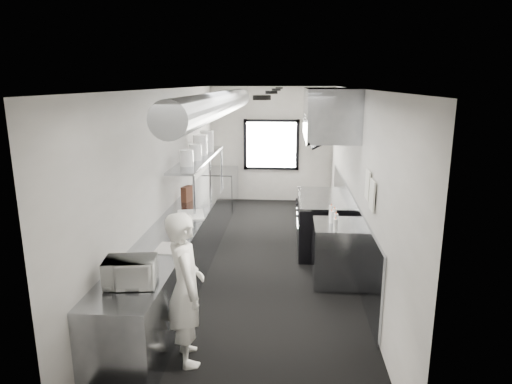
% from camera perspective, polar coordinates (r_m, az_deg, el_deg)
% --- Properties ---
extents(floor, '(3.00, 8.00, 0.01)m').
position_cam_1_polar(floor, '(7.58, 0.58, -8.73)').
color(floor, black).
rests_on(floor, ground).
extents(ceiling, '(3.00, 8.00, 0.01)m').
position_cam_1_polar(ceiling, '(7.00, 0.64, 12.95)').
color(ceiling, silver).
rests_on(ceiling, wall_back).
extents(wall_back, '(3.00, 0.02, 2.80)m').
position_cam_1_polar(wall_back, '(11.10, 1.95, 6.01)').
color(wall_back, beige).
rests_on(wall_back, floor).
extents(wall_front, '(3.00, 0.02, 2.80)m').
position_cam_1_polar(wall_front, '(3.37, -3.91, -12.73)').
color(wall_front, beige).
rests_on(wall_front, floor).
extents(wall_left, '(0.02, 8.00, 2.80)m').
position_cam_1_polar(wall_left, '(7.41, -11.06, 1.83)').
color(wall_left, beige).
rests_on(wall_left, floor).
extents(wall_right, '(0.02, 8.00, 2.80)m').
position_cam_1_polar(wall_right, '(7.22, 12.57, 1.45)').
color(wall_right, beige).
rests_on(wall_right, floor).
extents(wall_cladding, '(0.03, 5.50, 1.10)m').
position_cam_1_polar(wall_cladding, '(7.72, 11.79, -4.24)').
color(wall_cladding, gray).
rests_on(wall_cladding, wall_right).
extents(hvac_duct, '(0.40, 6.40, 0.40)m').
position_cam_1_polar(hvac_duct, '(7.48, -4.62, 11.05)').
color(hvac_duct, gray).
rests_on(hvac_duct, ceiling).
extents(service_window, '(1.36, 0.05, 1.25)m').
position_cam_1_polar(service_window, '(11.06, 1.94, 5.99)').
color(service_window, white).
rests_on(service_window, wall_back).
extents(exhaust_hood, '(0.81, 2.20, 0.88)m').
position_cam_1_polar(exhaust_hood, '(7.73, 9.23, 9.82)').
color(exhaust_hood, gray).
rests_on(exhaust_hood, ceiling).
extents(prep_counter, '(0.70, 6.00, 0.90)m').
position_cam_1_polar(prep_counter, '(7.12, -9.02, -6.55)').
color(prep_counter, gray).
rests_on(prep_counter, floor).
extents(pass_shelf, '(0.45, 3.00, 0.68)m').
position_cam_1_polar(pass_shelf, '(8.27, -7.22, 4.16)').
color(pass_shelf, gray).
rests_on(pass_shelf, prep_counter).
extents(range, '(0.88, 1.60, 0.94)m').
position_cam_1_polar(range, '(8.08, 8.30, -3.87)').
color(range, black).
rests_on(range, floor).
extents(bottle_station, '(0.65, 0.80, 0.90)m').
position_cam_1_polar(bottle_station, '(6.78, 10.02, -7.63)').
color(bottle_station, gray).
rests_on(bottle_station, floor).
extents(far_work_table, '(0.70, 1.20, 0.90)m').
position_cam_1_polar(far_work_table, '(10.60, -4.50, 0.38)').
color(far_work_table, gray).
rests_on(far_work_table, floor).
extents(notice_sheet_a, '(0.02, 0.28, 0.38)m').
position_cam_1_polar(notice_sheet_a, '(6.02, 13.96, 0.87)').
color(notice_sheet_a, silver).
rests_on(notice_sheet_a, wall_right).
extents(notice_sheet_b, '(0.02, 0.28, 0.38)m').
position_cam_1_polar(notice_sheet_b, '(5.69, 14.50, -0.40)').
color(notice_sheet_b, silver).
rests_on(notice_sheet_b, wall_right).
extents(line_cook, '(0.59, 0.71, 1.65)m').
position_cam_1_polar(line_cook, '(4.82, -8.90, -11.95)').
color(line_cook, silver).
rests_on(line_cook, floor).
extents(microwave, '(0.52, 0.42, 0.28)m').
position_cam_1_polar(microwave, '(4.77, -15.63, -9.74)').
color(microwave, silver).
rests_on(microwave, prep_counter).
extents(deli_tub_a, '(0.15, 0.15, 0.10)m').
position_cam_1_polar(deli_tub_a, '(5.27, -15.78, -8.52)').
color(deli_tub_a, '#A1AB9E').
rests_on(deli_tub_a, prep_counter).
extents(deli_tub_b, '(0.18, 0.18, 0.11)m').
position_cam_1_polar(deli_tub_b, '(5.08, -16.26, -9.35)').
color(deli_tub_b, '#A1AB9E').
rests_on(deli_tub_b, prep_counter).
extents(newspaper, '(0.33, 0.41, 0.01)m').
position_cam_1_polar(newspaper, '(5.70, -10.86, -7.00)').
color(newspaper, silver).
rests_on(newspaper, prep_counter).
extents(small_plate, '(0.18, 0.18, 0.01)m').
position_cam_1_polar(small_plate, '(6.30, -10.07, -4.90)').
color(small_plate, white).
rests_on(small_plate, prep_counter).
extents(pastry, '(0.08, 0.08, 0.08)m').
position_cam_1_polar(pastry, '(6.28, -10.09, -4.48)').
color(pastry, '#E1CD76').
rests_on(pastry, small_plate).
extents(cutting_board, '(0.52, 0.62, 0.02)m').
position_cam_1_polar(cutting_board, '(7.02, -8.29, -2.86)').
color(cutting_board, silver).
rests_on(cutting_board, prep_counter).
extents(knife_block, '(0.18, 0.26, 0.26)m').
position_cam_1_polar(knife_block, '(7.82, -8.72, -0.22)').
color(knife_block, '#532D1D').
rests_on(knife_block, prep_counter).
extents(plate_stack_a, '(0.29, 0.29, 0.26)m').
position_cam_1_polar(plate_stack_a, '(7.39, -8.78, 4.28)').
color(plate_stack_a, white).
rests_on(plate_stack_a, pass_shelf).
extents(plate_stack_b, '(0.28, 0.28, 0.28)m').
position_cam_1_polar(plate_stack_b, '(7.93, -7.69, 5.02)').
color(plate_stack_b, white).
rests_on(plate_stack_b, pass_shelf).
extents(plate_stack_c, '(0.33, 0.33, 0.38)m').
position_cam_1_polar(plate_stack_c, '(8.47, -7.06, 5.93)').
color(plate_stack_c, white).
rests_on(plate_stack_c, pass_shelf).
extents(plate_stack_d, '(0.34, 0.34, 0.40)m').
position_cam_1_polar(plate_stack_d, '(8.93, -6.23, 6.45)').
color(plate_stack_d, white).
rests_on(plate_stack_d, pass_shelf).
extents(squeeze_bottle_a, '(0.07, 0.07, 0.18)m').
position_cam_1_polar(squeeze_bottle_a, '(6.29, 10.02, -4.15)').
color(squeeze_bottle_a, silver).
rests_on(squeeze_bottle_a, bottle_station).
extents(squeeze_bottle_b, '(0.07, 0.07, 0.19)m').
position_cam_1_polar(squeeze_bottle_b, '(6.48, 10.08, -3.54)').
color(squeeze_bottle_b, silver).
rests_on(squeeze_bottle_b, bottle_station).
extents(squeeze_bottle_c, '(0.06, 0.06, 0.18)m').
position_cam_1_polar(squeeze_bottle_c, '(6.64, 9.53, -3.15)').
color(squeeze_bottle_c, silver).
rests_on(squeeze_bottle_c, bottle_station).
extents(squeeze_bottle_d, '(0.08, 0.08, 0.18)m').
position_cam_1_polar(squeeze_bottle_d, '(6.78, 9.90, -2.81)').
color(squeeze_bottle_d, silver).
rests_on(squeeze_bottle_d, bottle_station).
extents(squeeze_bottle_e, '(0.08, 0.08, 0.18)m').
position_cam_1_polar(squeeze_bottle_e, '(6.94, 9.49, -2.42)').
color(squeeze_bottle_e, silver).
rests_on(squeeze_bottle_e, bottle_station).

